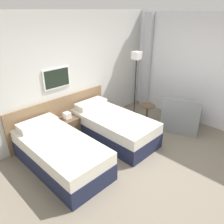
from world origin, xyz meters
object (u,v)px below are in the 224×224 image
at_px(side_table, 147,112).
at_px(bed_near_door, 60,153).
at_px(floor_lamp, 136,66).
at_px(armchair, 181,118).
at_px(bed_near_window, 113,127).
at_px(nightstand, 68,128).

bearing_deg(side_table, bed_near_door, 175.74).
xyz_separation_m(floor_lamp, side_table, (-0.27, -0.62, -1.01)).
bearing_deg(armchair, floor_lamp, -10.74).
height_order(bed_near_door, bed_near_window, same).
bearing_deg(bed_near_window, armchair, -30.42).
bearing_deg(bed_near_door, armchair, -16.90).
bearing_deg(floor_lamp, armchair, -81.90).
xyz_separation_m(bed_near_door, floor_lamp, (2.71, 0.44, 1.10)).
xyz_separation_m(bed_near_window, armchair, (1.50, -0.88, -0.02)).
bearing_deg(nightstand, bed_near_window, -46.44).
bearing_deg(bed_near_window, side_table, -9.91).
xyz_separation_m(floor_lamp, armchair, (0.19, -1.32, -1.11)).
bearing_deg(nightstand, armchair, -36.31).
height_order(bed_near_window, side_table, bed_near_window).
relative_size(bed_near_window, nightstand, 3.07).
distance_m(bed_near_window, floor_lamp, 1.76).
relative_size(side_table, armchair, 0.53).
height_order(bed_near_door, floor_lamp, floor_lamp).
height_order(nightstand, floor_lamp, floor_lamp).
height_order(floor_lamp, armchair, floor_lamp).
bearing_deg(bed_near_window, bed_near_door, 180.00).
height_order(floor_lamp, side_table, floor_lamp).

